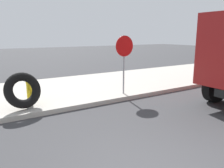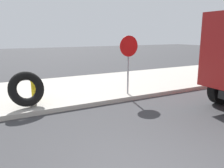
# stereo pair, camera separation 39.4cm
# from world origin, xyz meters

# --- Properties ---
(sidewalk_curb) EXTENTS (36.00, 5.00, 0.15)m
(sidewalk_curb) POSITION_xyz_m (0.00, 6.50, 0.07)
(sidewalk_curb) COLOR #ADA89E
(sidewalk_curb) RESTS_ON ground
(fire_hydrant) EXTENTS (0.21, 0.47, 0.78)m
(fire_hydrant) POSITION_xyz_m (-0.70, 5.16, 0.56)
(fire_hydrant) COLOR yellow
(fire_hydrant) RESTS_ON sidewalk_curb
(loose_tire) EXTENTS (1.18, 0.76, 1.13)m
(loose_tire) POSITION_xyz_m (-1.02, 4.58, 0.71)
(loose_tire) COLOR black
(loose_tire) RESTS_ON sidewalk_curb
(stop_sign) EXTENTS (0.76, 0.08, 2.17)m
(stop_sign) POSITION_xyz_m (2.59, 4.42, 1.65)
(stop_sign) COLOR gray
(stop_sign) RESTS_ON sidewalk_curb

